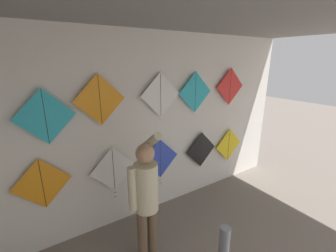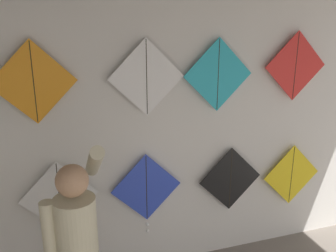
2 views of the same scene
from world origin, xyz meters
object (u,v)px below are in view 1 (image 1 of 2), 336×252
at_px(shopkeeper, 146,195).
at_px(kite_6, 100,100).
at_px(kite_7, 161,95).
at_px(kite_9, 230,87).
at_px(kite_2, 160,160).
at_px(kite_5, 45,117).
at_px(kite_8, 195,92).
at_px(kite_4, 229,145).
at_px(kite_3, 201,150).
at_px(kite_1, 114,171).
at_px(kite_0, 42,184).

distance_m(shopkeeper, kite_6, 1.30).
relative_size(kite_7, kite_9, 1.00).
distance_m(kite_2, kite_5, 1.76).
bearing_deg(kite_8, kite_9, 0.00).
xyz_separation_m(kite_4, kite_6, (-2.44, 0.00, 1.13)).
bearing_deg(kite_9, kite_7, 180.00).
relative_size(kite_3, kite_6, 1.00).
bearing_deg(kite_9, kite_1, -179.98).
bearing_deg(kite_6, kite_7, 0.00).
relative_size(kite_2, kite_4, 1.21).
xyz_separation_m(kite_1, kite_3, (1.62, 0.00, -0.04)).
bearing_deg(kite_5, kite_0, 180.00).
bearing_deg(kite_9, kite_8, 180.00).
distance_m(kite_2, kite_4, 1.57).
distance_m(kite_7, kite_8, 0.66).
xyz_separation_m(shopkeeper, kite_4, (2.25, 0.83, -0.15)).
xyz_separation_m(shopkeeper, kite_9, (2.16, 0.83, 1.00)).
bearing_deg(kite_9, kite_3, 180.00).
bearing_deg(kite_7, kite_3, 0.00).
bearing_deg(kite_9, shopkeeper, -158.97).
distance_m(kite_2, kite_8, 1.23).
xyz_separation_m(kite_7, kite_8, (0.66, 0.00, -0.01)).
xyz_separation_m(kite_2, kite_4, (1.57, 0.00, -0.08)).
bearing_deg(kite_1, kite_9, 0.02).
relative_size(kite_0, kite_5, 1.00).
bearing_deg(kite_5, shopkeeper, -45.39).
xyz_separation_m(kite_0, kite_7, (1.67, 0.00, 0.93)).
bearing_deg(kite_4, kite_0, 180.00).
distance_m(kite_2, kite_3, 0.86).
height_order(kite_6, kite_9, kite_9).
distance_m(kite_0, kite_1, 0.88).
bearing_deg(kite_2, kite_3, 0.03).
xyz_separation_m(kite_6, kite_7, (0.89, 0.00, -0.01)).
distance_m(kite_6, kite_8, 1.55).
bearing_deg(kite_7, kite_4, 0.00).
height_order(kite_3, kite_4, kite_3).
relative_size(kite_8, kite_9, 1.00).
distance_m(shopkeeper, kite_1, 0.84).
bearing_deg(kite_4, kite_1, -179.98).
bearing_deg(kite_9, kite_4, 0.00).
xyz_separation_m(kite_6, kite_9, (2.35, 0.00, 0.01)).
bearing_deg(kite_0, kite_9, 0.00).
relative_size(kite_4, kite_5, 1.00).
distance_m(kite_1, kite_9, 2.48).
bearing_deg(kite_4, shopkeeper, -159.73).
xyz_separation_m(shopkeeper, kite_3, (1.54, 0.83, -0.09)).
height_order(shopkeeper, kite_5, kite_5).
xyz_separation_m(kite_3, kite_9, (0.62, 0.00, 1.09)).
relative_size(kite_2, kite_3, 1.21).
distance_m(kite_3, kite_8, 1.06).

